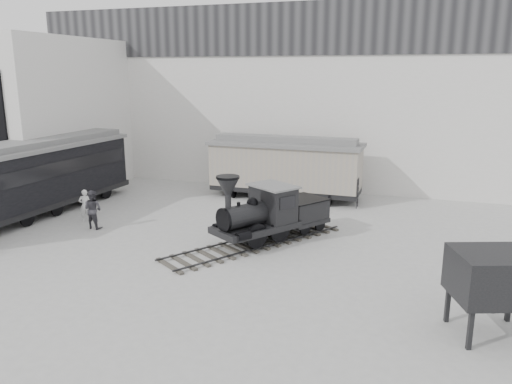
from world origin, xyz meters
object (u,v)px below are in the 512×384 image
(boxcar, at_px, (285,166))
(visitor_a, at_px, (85,205))
(locomotive, at_px, (268,216))
(passenger_coach, at_px, (31,178))
(coal_hopper, at_px, (495,282))
(visitor_b, at_px, (93,209))

(boxcar, xyz_separation_m, visitor_a, (-8.06, -7.41, -1.08))
(locomotive, xyz_separation_m, visitor_a, (-9.27, 0.14, -0.33))
(passenger_coach, relative_size, visitor_a, 8.46)
(passenger_coach, relative_size, coal_hopper, 5.03)
(boxcar, bearing_deg, visitor_a, -136.16)
(visitor_b, height_order, coal_hopper, coal_hopper)
(coal_hopper, bearing_deg, locomotive, 126.26)
(passenger_coach, bearing_deg, visitor_a, 5.54)
(passenger_coach, bearing_deg, coal_hopper, -11.29)
(visitor_a, height_order, coal_hopper, coal_hopper)
(visitor_b, xyz_separation_m, coal_hopper, (16.29, -4.90, 0.66))
(visitor_b, bearing_deg, passenger_coach, -6.41)
(visitor_a, xyz_separation_m, coal_hopper, (17.34, -5.74, 0.77))
(coal_hopper, bearing_deg, boxcar, 106.23)
(boxcar, relative_size, passenger_coach, 0.66)
(locomotive, relative_size, visitor_b, 4.53)
(visitor_b, bearing_deg, visitor_a, -34.38)
(visitor_a, relative_size, visitor_b, 0.87)
(boxcar, relative_size, visitor_b, 4.84)
(coal_hopper, bearing_deg, visitor_b, 144.28)
(boxcar, distance_m, coal_hopper, 16.10)
(visitor_a, xyz_separation_m, visitor_b, (1.05, -0.85, 0.11))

